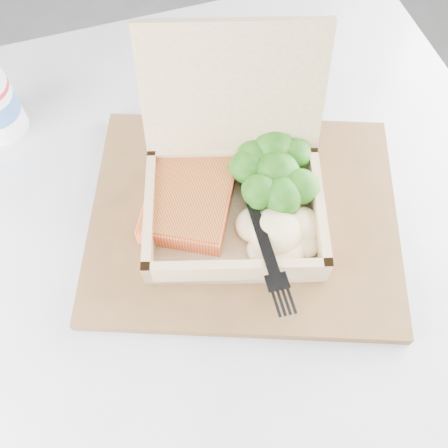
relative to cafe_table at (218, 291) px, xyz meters
name	(u,v)px	position (x,y,z in m)	size (l,w,h in m)	color
floor	(2,256)	(-0.41, 0.54, -0.54)	(4.00, 4.00, 0.00)	gray
cafe_table	(218,291)	(0.00, 0.00, 0.00)	(0.91, 0.91, 0.73)	black
serving_tray	(244,217)	(0.04, 0.00, 0.20)	(0.36, 0.29, 0.02)	brown
takeout_container	(234,177)	(0.04, 0.03, 0.25)	(0.27, 0.27, 0.19)	tan
salmon_fillet	(190,197)	(-0.01, 0.04, 0.23)	(0.09, 0.12, 0.03)	#E65D2D
broccoli_pile	(276,176)	(0.09, 0.02, 0.23)	(0.12, 0.12, 0.04)	#2F7B1B
mashed_potatoes	(276,231)	(0.05, -0.04, 0.23)	(0.10, 0.08, 0.03)	#CFB486
plastic_fork	(255,213)	(0.04, -0.02, 0.24)	(0.05, 0.16, 0.01)	black
receipt	(214,89)	(0.10, 0.21, 0.19)	(0.07, 0.14, 0.00)	white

